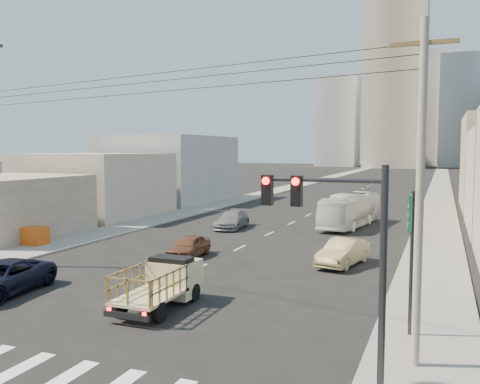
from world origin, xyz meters
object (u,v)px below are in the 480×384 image
Objects in this scene: sedan_tan at (343,252)px; utility_pole at (420,191)px; sedan_grey at (232,220)px; traffic_signal at (341,241)px; sedan_brown at (189,246)px; city_bus at (350,210)px; flatbed_pickup at (161,281)px; crate_stack at (33,236)px; green_sign at (411,228)px; navy_pickup at (1,278)px.

sedan_tan is 14.03m from utility_pole.
traffic_signal is (13.44, -24.94, 3.38)m from sedan_grey.
sedan_brown is 11.38m from sedan_grey.
utility_pole is (6.43, -26.94, 3.82)m from city_bus.
flatbed_pickup is at bearing -105.58° from sedan_tan.
flatbed_pickup is 9.88m from traffic_signal.
city_bus is 24.38m from crate_stack.
utility_pole is at bearing -82.33° from green_sign.
city_bus reaches higher than crate_stack.
sedan_grey is (2.14, 21.15, -0.03)m from navy_pickup.
sedan_grey is (-5.34, 20.14, -0.40)m from flatbed_pickup.
flatbed_pickup is 7.56m from navy_pickup.
city_bus reaches higher than sedan_brown.
utility_pole reaches higher than traffic_signal.
flatbed_pickup is at bearing 166.83° from utility_pole.
navy_pickup is 1.36× the size of sedan_brown.
navy_pickup is 1.19× the size of sedan_tan.
utility_pole is 27.06m from crate_stack.
flatbed_pickup is 9.85m from green_sign.
green_sign is (1.39, 5.01, -0.34)m from traffic_signal.
traffic_signal is 26.48m from crate_stack.
navy_pickup is 21.26m from sedan_grey.
flatbed_pickup is 0.92× the size of sedan_grey.
navy_pickup reaches higher than sedan_grey.
traffic_signal is at bearing -67.64° from sedan_tan.
city_bus reaches higher than sedan_tan.
green_sign is (16.98, 1.22, 3.02)m from navy_pickup.
utility_pole is at bearing -58.38° from sedan_tan.
navy_pickup is 16.38m from traffic_signal.
crate_stack is at bearing 150.11° from traffic_signal.
sedan_brown is (-6.81, -15.71, -0.71)m from city_bus.
sedan_brown is at bearing -85.50° from sedan_grey.
green_sign is at bearing 97.67° from utility_pole.
city_bus is 2.55× the size of sedan_brown.
sedan_tan is 0.73× the size of traffic_signal.
sedan_grey is at bearing -144.73° from city_bus.
utility_pole reaches higher than sedan_tan.
green_sign is (12.90, -8.72, 3.09)m from sedan_brown.
traffic_signal is at bearing -72.91° from city_bus.
sedan_grey is 28.53m from traffic_signal.
utility_pole is (4.38, -12.56, 4.46)m from sedan_tan.
city_bus is at bearing 99.07° from traffic_signal.
navy_pickup is 17.93m from utility_pole.
flatbed_pickup reaches higher than crate_stack.
city_bus is at bearing 103.43° from utility_pole.
sedan_brown is 0.80× the size of sedan_grey.
utility_pole is (17.31, -1.28, 4.46)m from navy_pickup.
traffic_signal is (11.51, -13.73, 3.42)m from sedan_brown.
city_bus is 27.95m from utility_pole.
sedan_brown is 0.64× the size of traffic_signal.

